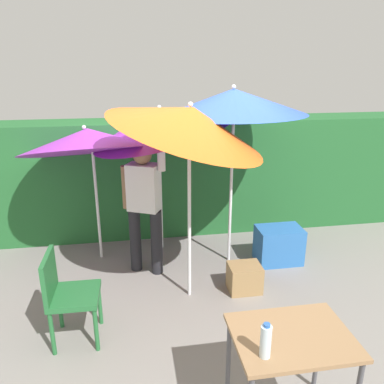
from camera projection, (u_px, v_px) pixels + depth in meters
The scene contains 12 objects.
ground_plane at pixel (196, 291), 4.40m from camera, with size 24.00×24.00×0.00m, color gray.
hedge_row at pixel (176, 176), 5.80m from camera, with size 8.00×0.70×1.69m, color #23602D.
umbrella_rainbow at pixel (190, 121), 3.75m from camera, with size 1.67×1.63×2.37m.
umbrella_orange at pixel (234, 102), 4.42m from camera, with size 1.70×1.70×2.24m.
umbrella_yellow at pixel (159, 121), 4.83m from camera, with size 1.84×1.81×2.16m.
umbrella_navy at pixel (88, 141), 4.64m from camera, with size 1.70×1.69×1.97m.
person_vendor at pixel (144, 201), 4.53m from camera, with size 0.53×0.35×1.88m.
chair_plastic at pixel (66, 292), 3.49m from camera, with size 0.45×0.45×0.89m.
cooler_box at pixel (279, 245), 4.98m from camera, with size 0.57×0.38×0.47m, color #2D6BB7.
crate_cardboard at pixel (244, 278), 4.38m from camera, with size 0.36×0.29×0.32m, color #9E7A4C.
folding_table at pixel (291, 346), 2.60m from camera, with size 0.80×0.60×0.77m.
bottle_water at pixel (266, 341), 2.35m from camera, with size 0.07×0.07×0.24m.
Camera 1 is at (-0.66, -3.73, 2.51)m, focal length 36.02 mm.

